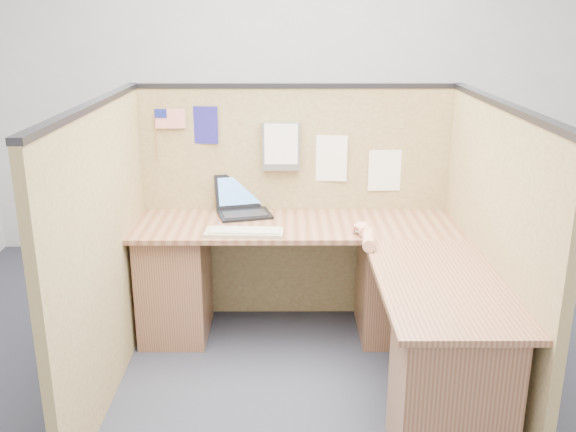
{
  "coord_description": "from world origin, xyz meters",
  "views": [
    {
      "loc": [
        -0.06,
        -2.99,
        1.94
      ],
      "look_at": [
        -0.05,
        0.5,
        0.83
      ],
      "focal_mm": 40.0,
      "sensor_mm": 36.0,
      "label": 1
    }
  ],
  "objects_px": {
    "keyboard": "(244,232)",
    "laptop": "(245,204)",
    "mouse": "(362,230)",
    "l_desk": "(330,302)"
  },
  "relations": [
    {
      "from": "keyboard",
      "to": "laptop",
      "type": "bearing_deg",
      "value": 94.96
    },
    {
      "from": "mouse",
      "to": "keyboard",
      "type": "bearing_deg",
      "value": -178.95
    },
    {
      "from": "keyboard",
      "to": "mouse",
      "type": "height_order",
      "value": "mouse"
    },
    {
      "from": "l_desk",
      "to": "laptop",
      "type": "height_order",
      "value": "laptop"
    },
    {
      "from": "laptop",
      "to": "keyboard",
      "type": "distance_m",
      "value": 0.42
    },
    {
      "from": "keyboard",
      "to": "l_desk",
      "type": "bearing_deg",
      "value": -18.97
    },
    {
      "from": "l_desk",
      "to": "laptop",
      "type": "relative_size",
      "value": 5.15
    },
    {
      "from": "l_desk",
      "to": "mouse",
      "type": "bearing_deg",
      "value": 46.55
    },
    {
      "from": "laptop",
      "to": "keyboard",
      "type": "bearing_deg",
      "value": -102.4
    },
    {
      "from": "l_desk",
      "to": "keyboard",
      "type": "height_order",
      "value": "keyboard"
    }
  ]
}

